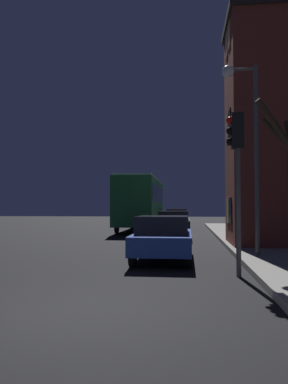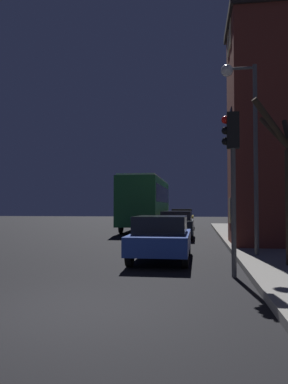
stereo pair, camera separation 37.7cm
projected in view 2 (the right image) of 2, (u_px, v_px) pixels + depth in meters
The scene contains 8 objects.
ground_plane at pixel (57, 312), 6.11m from camera, with size 120.00×120.00×0.00m, color black.
brick_building at pixel (266, 129), 15.81m from camera, with size 3.23×3.75×9.69m.
streetlamp at pixel (245, 126), 12.28m from camera, with size 1.17×0.40×6.30m.
traffic_light at pixel (232, 158), 9.29m from camera, with size 0.43×0.24×4.08m.
bus at pixel (146, 200), 27.33m from camera, with size 2.55×10.07×3.77m.
car_near_lane at pixel (162, 237), 12.01m from camera, with size 1.78×4.27×1.44m.
car_mid_lane at pixel (177, 224), 20.34m from camera, with size 1.77×4.13×1.50m.
car_far_lane at pixel (182, 218), 30.25m from camera, with size 1.77×4.51×1.56m.
Camera 2 is at (2.30, -5.92, 1.73)m, focal length 35.00 mm.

